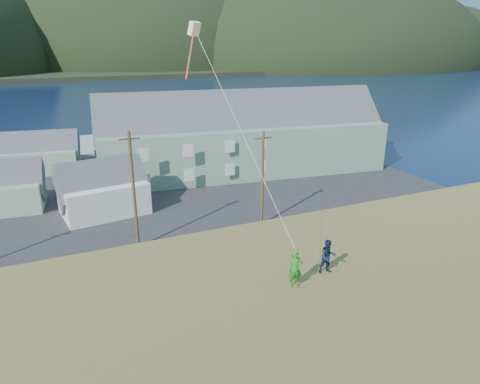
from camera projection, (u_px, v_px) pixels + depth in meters
name	position (u px, v px, depth m)	size (l,w,h in m)	color
ground	(146.00, 255.00, 34.54)	(900.00, 900.00, 0.00)	#0A1638
grass_strip	(152.00, 266.00, 32.80)	(110.00, 8.00, 0.10)	#4C3D19
waterfront_lot	(115.00, 191.00, 49.18)	(72.00, 36.00, 0.12)	#28282B
wharf	(53.00, 149.00, 66.60)	(26.00, 14.00, 0.90)	gray
far_shore	(51.00, 63.00, 318.86)	(900.00, 320.00, 2.00)	black
far_hills	(110.00, 64.00, 288.44)	(760.00, 265.00, 143.00)	black
lodge	(243.00, 135.00, 55.20)	(37.46, 14.66, 12.83)	slate
shed_white	(103.00, 189.00, 42.09)	(8.98, 6.60, 6.64)	silver
shed_palegreen_far	(40.00, 154.00, 55.72)	(10.54, 7.03, 6.57)	gray
utility_poles	(124.00, 198.00, 33.88)	(26.74, 0.24, 9.77)	#47331E
parked_cars	(48.00, 182.00, 49.93)	(22.52, 12.96, 1.54)	slate
kite_flyer_green	(295.00, 269.00, 16.54)	(0.56, 0.37, 1.55)	#207721
kite_flyer_navy	(328.00, 257.00, 17.58)	(0.72, 0.56, 1.48)	#141A38
kite_rig	(195.00, 36.00, 17.54)	(1.60, 3.11, 10.02)	#FBFCC0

